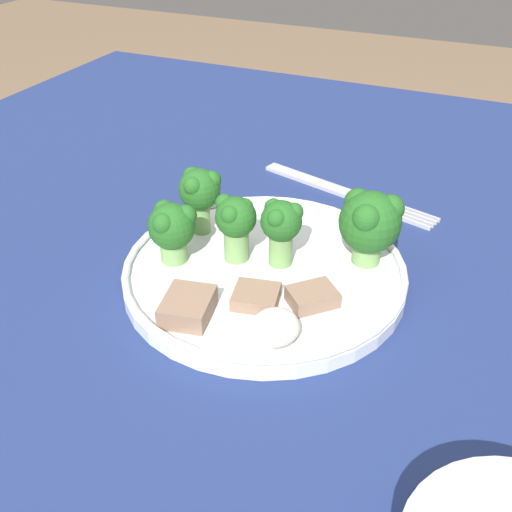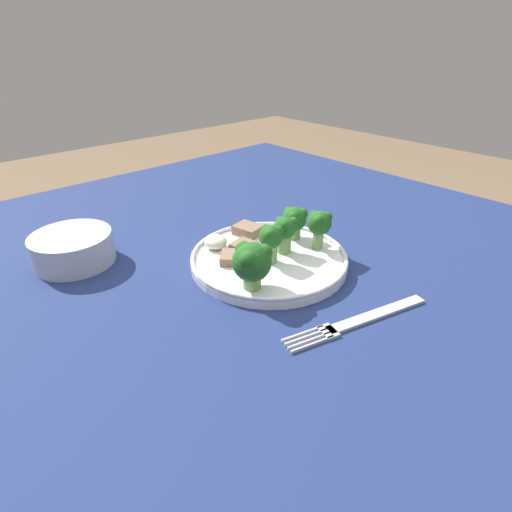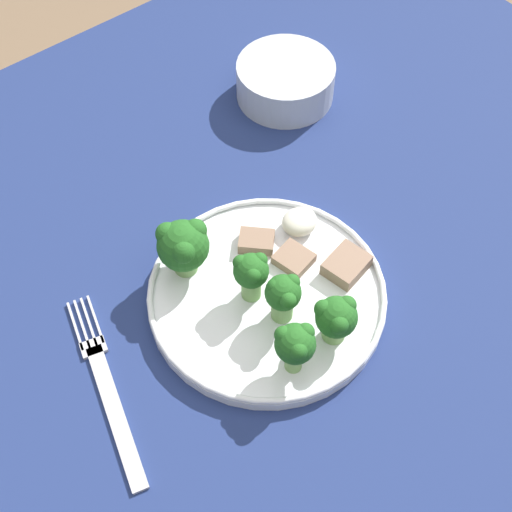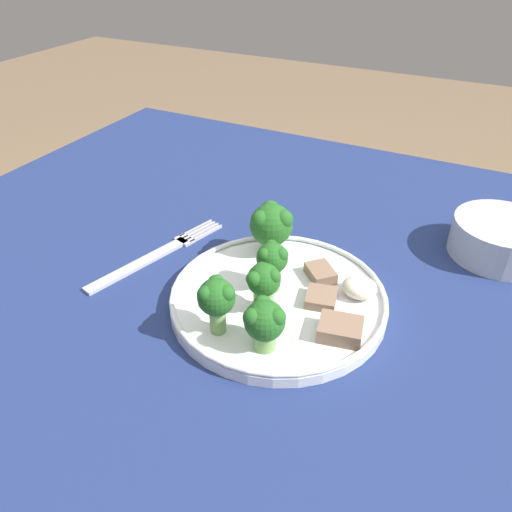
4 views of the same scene
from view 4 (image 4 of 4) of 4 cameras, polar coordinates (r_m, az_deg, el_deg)
The scene contains 13 objects.
table at distance 0.60m, azimuth 2.22°, elevation -15.11°, with size 1.10×1.01×0.76m.
dinner_plate at distance 0.55m, azimuth 2.55°, elevation -4.85°, with size 0.23×0.23×0.02m.
fork at distance 0.64m, azimuth -11.29°, elevation 0.14°, with size 0.07×0.20×0.00m.
cream_bowl at distance 0.69m, azimuth 26.12°, elevation 1.75°, with size 0.12×0.12×0.05m.
broccoli_floret_near_rim_left at distance 0.53m, azimuth 1.85°, elevation -0.54°, with size 0.04×0.03×0.06m.
broccoli_floret_center_left at distance 0.50m, azimuth 0.71°, elevation -3.28°, with size 0.04×0.03×0.06m.
broccoli_floret_back_left at distance 0.59m, azimuth 1.75°, elevation 3.63°, with size 0.05×0.05×0.06m.
broccoli_floret_front_left at distance 0.46m, azimuth 0.98°, elevation -7.47°, with size 0.04×0.04×0.05m.
broccoli_floret_center_back at distance 0.48m, azimuth -4.53°, elevation -4.83°, with size 0.04×0.04×0.06m.
meat_slice_front_slice at distance 0.57m, azimuth 7.38°, elevation -1.95°, with size 0.04×0.04×0.01m.
meat_slice_middle_slice at distance 0.50m, azimuth 9.50°, elevation -8.47°, with size 0.05×0.04×0.02m.
meat_slice_rear_slice at distance 0.54m, azimuth 7.47°, elevation -4.77°, with size 0.04×0.04×0.01m.
sauce_dollop at distance 0.55m, azimuth 11.75°, elevation -3.54°, with size 0.04×0.03×0.02m.
Camera 4 is at (0.16, -0.36, 1.11)m, focal length 35.00 mm.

